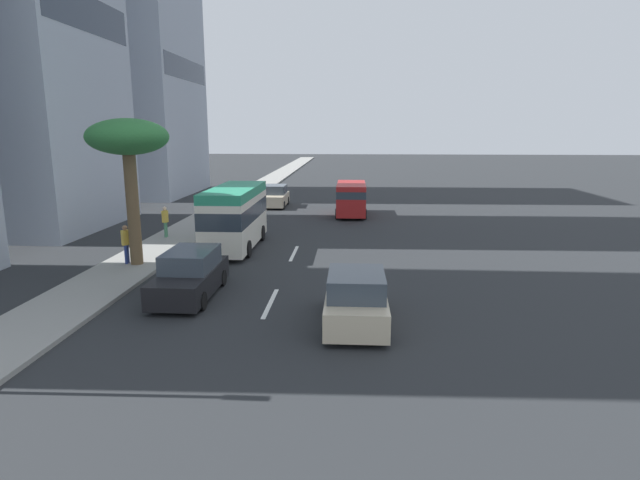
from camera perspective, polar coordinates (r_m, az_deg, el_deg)
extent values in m
plane|color=#26282B|center=(34.29, -1.28, 1.89)|extent=(198.00, 198.00, 0.00)
cube|color=gray|center=(35.55, -12.64, 2.09)|extent=(162.00, 2.93, 0.15)
cube|color=silver|center=(18.63, -5.50, -6.94)|extent=(3.20, 0.16, 0.01)
cube|color=silver|center=(25.85, -2.89, -1.48)|extent=(3.20, 0.16, 0.01)
cube|color=beige|center=(41.73, -4.99, 4.50)|extent=(4.29, 1.83, 0.84)
cube|color=#38424C|center=(41.85, -4.96, 5.58)|extent=(2.36, 1.68, 0.69)
cylinder|color=black|center=(40.35, -4.07, 3.86)|extent=(0.64, 0.22, 0.64)
cylinder|color=black|center=(40.60, -6.43, 3.87)|extent=(0.64, 0.22, 0.64)
cylinder|color=black|center=(42.96, -3.61, 4.37)|extent=(0.64, 0.22, 0.64)
cylinder|color=black|center=(43.20, -5.83, 4.37)|extent=(0.64, 0.22, 0.64)
cube|color=silver|center=(27.08, -9.33, 2.16)|extent=(6.85, 2.13, 2.48)
cube|color=#268C66|center=(26.87, -9.44, 5.26)|extent=(6.85, 2.13, 0.47)
cube|color=#28333D|center=(27.00, -9.37, 3.14)|extent=(6.87, 2.13, 0.83)
cylinder|color=black|center=(25.17, -8.00, -0.99)|extent=(0.84, 0.26, 0.84)
cylinder|color=black|center=(25.65, -12.43, -0.91)|extent=(0.84, 0.26, 0.84)
cylinder|color=black|center=(28.99, -6.45, 0.78)|extent=(0.84, 0.26, 0.84)
cylinder|color=black|center=(29.40, -10.33, 0.82)|extent=(0.84, 0.26, 0.84)
cube|color=#A51E1E|center=(37.23, 3.45, 4.64)|extent=(5.08, 2.01, 2.12)
cube|color=#2D3842|center=(37.17, 3.46, 5.35)|extent=(5.09, 2.01, 0.51)
cylinder|color=black|center=(38.88, 2.03, 3.63)|extent=(0.72, 0.24, 0.72)
cylinder|color=black|center=(38.87, 4.85, 3.60)|extent=(0.72, 0.24, 0.72)
cylinder|color=black|center=(35.87, 1.90, 2.92)|extent=(0.72, 0.24, 0.72)
cylinder|color=black|center=(35.87, 4.96, 2.88)|extent=(0.72, 0.24, 0.72)
cube|color=beige|center=(16.57, 3.99, -7.18)|extent=(4.26, 1.90, 0.85)
cube|color=#38424C|center=(16.13, 4.03, -4.83)|extent=(2.34, 1.75, 0.70)
cylinder|color=black|center=(17.92, 1.14, -6.60)|extent=(0.64, 0.22, 0.64)
cylinder|color=black|center=(17.94, 6.76, -6.66)|extent=(0.64, 0.22, 0.64)
cylinder|color=black|center=(15.45, 0.71, -9.73)|extent=(0.64, 0.22, 0.64)
cylinder|color=black|center=(15.47, 7.29, -9.80)|extent=(0.64, 0.22, 0.64)
cube|color=black|center=(19.68, -14.15, -4.40)|extent=(4.58, 1.82, 0.85)
cube|color=#38424C|center=(19.70, -14.06, -2.06)|extent=(2.52, 1.67, 0.69)
cylinder|color=black|center=(18.23, -12.92, -6.58)|extent=(0.64, 0.22, 0.64)
cylinder|color=black|center=(18.77, -17.86, -6.33)|extent=(0.64, 0.22, 0.64)
cylinder|color=black|center=(20.84, -10.74, -4.12)|extent=(0.64, 0.22, 0.64)
cylinder|color=black|center=(21.31, -15.12, -3.97)|extent=(0.64, 0.22, 0.64)
cylinder|color=navy|center=(24.77, -20.60, -1.51)|extent=(0.14, 0.14, 0.85)
cylinder|color=navy|center=(24.91, -20.45, -1.42)|extent=(0.14, 0.14, 0.85)
cube|color=gold|center=(24.68, -20.66, 0.25)|extent=(0.39, 0.37, 0.67)
sphere|color=#9E7251|center=(24.60, -20.73, 1.28)|extent=(0.23, 0.23, 0.23)
cylinder|color=#4C8C66|center=(30.18, -16.69, 1.08)|extent=(0.14, 0.14, 0.83)
cylinder|color=#4C8C66|center=(30.33, -16.59, 1.13)|extent=(0.14, 0.14, 0.83)
cube|color=gold|center=(30.13, -16.72, 2.50)|extent=(0.37, 0.30, 0.66)
sphere|color=beige|center=(30.06, -16.77, 3.33)|extent=(0.23, 0.23, 0.23)
cylinder|color=brown|center=(24.22, -19.93, 3.38)|extent=(0.55, 0.55, 5.10)
ellipsoid|color=#2D7238|center=(23.99, -20.47, 10.63)|extent=(3.46, 3.46, 1.56)
cube|color=#2D3847|center=(35.33, -24.19, 21.78)|extent=(9.77, 0.08, 2.10)
cube|color=#2D3847|center=(51.54, -14.56, 17.73)|extent=(11.69, 0.08, 1.91)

